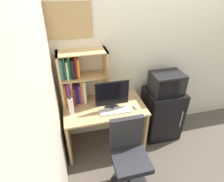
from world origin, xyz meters
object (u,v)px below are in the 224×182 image
keyboard (115,111)px  desk_chair (129,159)px  mini_fridge (161,113)px  microwave (167,83)px  hutch_bookshelf (77,79)px  water_bottle (71,106)px  wall_corkboard (58,21)px  monitor (112,96)px  computer_mouse (135,107)px

keyboard → desk_chair: (0.02, -0.54, -0.30)m
mini_fridge → microwave: (0.00, 0.00, 0.55)m
hutch_bookshelf → mini_fridge: bearing=-7.6°
water_bottle → wall_corkboard: size_ratio=0.32×
keyboard → desk_chair: desk_chair is taller
microwave → mini_fridge: bearing=-90.1°
monitor → mini_fridge: size_ratio=0.55×
monitor → microwave: (0.83, 0.12, 0.01)m
mini_fridge → microwave: bearing=89.9°
water_bottle → monitor: bearing=-4.2°
computer_mouse → microwave: microwave is taller
keyboard → mini_fridge: bearing=12.8°
water_bottle → microwave: bearing=3.6°
keyboard → microwave: size_ratio=0.93×
hutch_bookshelf → monitor: (0.41, -0.29, -0.14)m
hutch_bookshelf → water_bottle: (-0.12, -0.25, -0.24)m
mini_fridge → keyboard: bearing=-167.2°
monitor → wall_corkboard: bearing=143.8°
monitor → wall_corkboard: wall_corkboard is taller
microwave → desk_chair: size_ratio=0.47×
microwave → wall_corkboard: bearing=168.7°
monitor → keyboard: bearing=-66.2°
keyboard → hutch_bookshelf: bearing=141.2°
computer_mouse → monitor: bearing=171.9°
mini_fridge → water_bottle: bearing=-176.6°
computer_mouse → water_bottle: (-0.84, 0.08, 0.10)m
hutch_bookshelf → desk_chair: hutch_bookshelf is taller
hutch_bookshelf → monitor: bearing=-35.2°
computer_mouse → desk_chair: 0.69m
keyboard → desk_chair: 0.62m
water_bottle → mini_fridge: 1.43m
monitor → keyboard: monitor is taller
water_bottle → microwave: size_ratio=0.56×
desk_chair → wall_corkboard: wall_corkboard is taller
hutch_bookshelf → monitor: 0.52m
monitor → microwave: monitor is taller
monitor → computer_mouse: monitor is taller
microwave → desk_chair: 1.19m
monitor → microwave: size_ratio=0.99×
keyboard → mini_fridge: (0.80, 0.18, -0.33)m
monitor → water_bottle: size_ratio=1.76×
computer_mouse → desk_chair: size_ratio=0.10×
computer_mouse → desk_chair: desk_chair is taller
mini_fridge → wall_corkboard: wall_corkboard is taller
desk_chair → water_bottle: bearing=132.0°
keyboard → water_bottle: (-0.56, 0.10, 0.11)m
keyboard → wall_corkboard: size_ratio=0.53×
keyboard → desk_chair: bearing=-87.8°
monitor → desk_chair: bearing=-85.4°
hutch_bookshelf → computer_mouse: bearing=-24.7°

